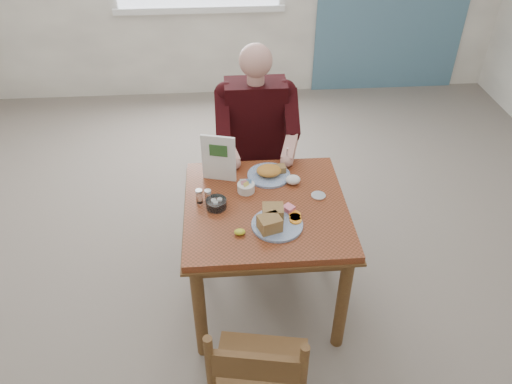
{
  "coord_description": "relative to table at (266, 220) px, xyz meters",
  "views": [
    {
      "loc": [
        -0.22,
        -2.16,
        2.48
      ],
      "look_at": [
        -0.06,
        0.0,
        0.84
      ],
      "focal_mm": 35.0,
      "sensor_mm": 36.0,
      "label": 1
    }
  ],
  "objects": [
    {
      "name": "menu",
      "position": [
        -0.25,
        0.27,
        0.26
      ],
      "size": [
        0.2,
        0.07,
        0.29
      ],
      "color": "white",
      "rests_on": "table"
    },
    {
      "name": "napkin",
      "position": [
        0.18,
        0.19,
        0.14
      ],
      "size": [
        0.1,
        0.09,
        0.06
      ],
      "primitive_type": "ellipsoid",
      "rotation": [
        0.0,
        0.0,
        0.28
      ],
      "color": "white",
      "rests_on": "table"
    },
    {
      "name": "lemon_wedge",
      "position": [
        -0.16,
        -0.23,
        0.13
      ],
      "size": [
        0.07,
        0.06,
        0.03
      ],
      "primitive_type": "ellipsoid",
      "rotation": [
        0.0,
        0.0,
        0.43
      ],
      "color": "yellow",
      "rests_on": "table"
    },
    {
      "name": "caddy",
      "position": [
        -0.1,
        0.13,
        0.14
      ],
      "size": [
        0.11,
        0.11,
        0.07
      ],
      "color": "white",
      "rests_on": "table"
    },
    {
      "name": "floor",
      "position": [
        0.0,
        0.0,
        -0.64
      ],
      "size": [
        6.0,
        6.0,
        0.0
      ],
      "primitive_type": "plane",
      "color": "slate",
      "rests_on": "ground"
    },
    {
      "name": "chair_near",
      "position": [
        -0.11,
        -0.92,
        -0.16
      ],
      "size": [
        0.49,
        0.49,
        0.95
      ],
      "color": "brown",
      "rests_on": "ground"
    },
    {
      "name": "diner",
      "position": [
        0.0,
        0.71,
        0.17
      ],
      "size": [
        0.53,
        0.56,
        1.39
      ],
      "color": "tan",
      "rests_on": "chair_far"
    },
    {
      "name": "chair_far",
      "position": [
        0.0,
        0.8,
        -0.16
      ],
      "size": [
        0.42,
        0.42,
        0.95
      ],
      "color": "brown",
      "rests_on": "ground"
    },
    {
      "name": "near_plate",
      "position": [
        0.03,
        -0.17,
        0.15
      ],
      "size": [
        0.32,
        0.32,
        0.09
      ],
      "color": "white",
      "rests_on": "table"
    },
    {
      "name": "far_plate",
      "position": [
        0.05,
        0.28,
        0.14
      ],
      "size": [
        0.29,
        0.29,
        0.07
      ],
      "color": "white",
      "rests_on": "table"
    },
    {
      "name": "metal_dish",
      "position": [
        0.3,
        0.05,
        0.12
      ],
      "size": [
        0.09,
        0.09,
        0.01
      ],
      "primitive_type": "cylinder",
      "rotation": [
        0.0,
        0.0,
        -0.06
      ],
      "color": "silver",
      "rests_on": "table"
    },
    {
      "name": "shakers",
      "position": [
        -0.34,
        0.05,
        0.15
      ],
      "size": [
        0.09,
        0.05,
        0.08
      ],
      "color": "white",
      "rests_on": "table"
    },
    {
      "name": "table",
      "position": [
        0.0,
        0.0,
        0.0
      ],
      "size": [
        0.92,
        0.92,
        0.75
      ],
      "color": "brown",
      "rests_on": "ground"
    },
    {
      "name": "creamer",
      "position": [
        -0.28,
        -0.0,
        0.14
      ],
      "size": [
        0.14,
        0.14,
        0.05
      ],
      "color": "white",
      "rests_on": "table"
    }
  ]
}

